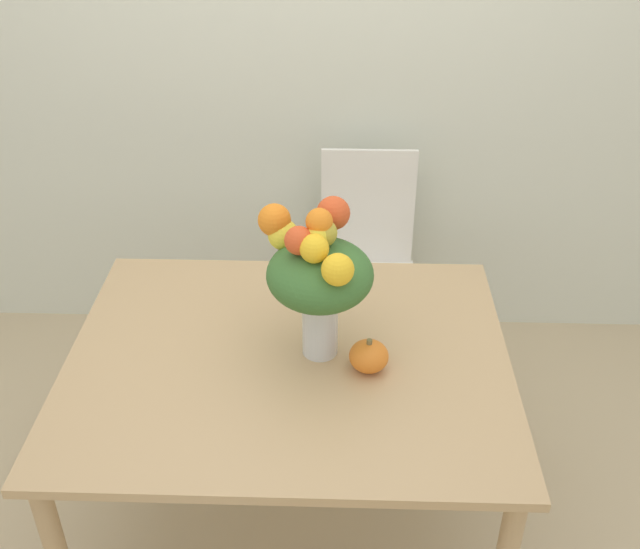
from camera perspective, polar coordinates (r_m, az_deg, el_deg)
name	(u,v)px	position (r m, az deg, el deg)	size (l,w,h in m)	color
ground_plane	(293,522)	(2.84, -2.06, -18.33)	(12.00, 12.00, 0.00)	tan
wall_back	(306,45)	(3.17, -1.07, 17.07)	(8.00, 0.06, 2.70)	silver
dining_table	(289,378)	(2.35, -2.38, -7.91)	(1.35, 1.09, 0.77)	tan
flower_vase	(318,272)	(2.15, -0.15, 0.21)	(0.34, 0.34, 0.49)	silver
pumpkin	(369,356)	(2.22, 3.74, -6.22)	(0.12, 0.12, 0.11)	orange
dining_chair_near_window	(367,266)	(3.22, 3.59, 0.66)	(0.42, 0.42, 0.98)	white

